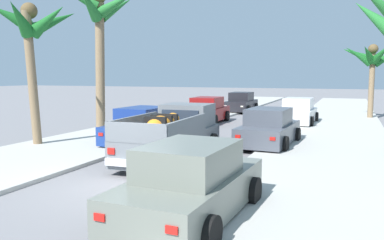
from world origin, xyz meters
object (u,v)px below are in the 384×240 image
car_left_near (144,127)px  car_left_far (269,129)px  pickup_truck (173,136)px  car_left_mid (298,112)px  car_right_far (241,103)px  palm_tree_right_fore (372,58)px  palm_tree_left_fore (33,30)px  car_right_near (207,111)px  car_right_mid (191,185)px  palm_tree_left_mid (100,19)px

car_left_near → car_left_far: (4.93, 1.39, 0.00)m
pickup_truck → car_left_mid: (2.71, 11.61, -0.10)m
car_right_far → palm_tree_right_fore: 9.80m
car_left_mid → pickup_truck: bearing=-103.2°
car_left_near → palm_tree_left_fore: (-3.60, -2.21, 3.87)m
car_right_near → palm_tree_left_fore: palm_tree_left_fore is taller
car_right_near → car_left_mid: 5.34m
car_right_mid → car_left_far: (-0.17, 8.87, 0.00)m
palm_tree_right_fore → pickup_truck: bearing=-112.3°
car_left_near → palm_tree_right_fore: bearing=56.8°
car_left_far → palm_tree_right_fore: bearing=71.5°
car_right_near → car_left_mid: same height
car_right_mid → palm_tree_right_fore: bearing=79.4°
car_left_near → car_left_mid: bearing=60.8°
car_right_mid → palm_tree_left_fore: size_ratio=0.76×
palm_tree_left_fore → palm_tree_left_mid: (0.22, 4.18, 0.94)m
car_right_mid → car_left_far: same height
pickup_truck → car_left_mid: bearing=76.8°
palm_tree_right_fore → car_right_near: bearing=-147.6°
car_left_near → car_right_far: same height
car_left_far → car_right_far: size_ratio=1.01×
car_right_far → palm_tree_left_mid: (-3.42, -13.68, 4.81)m
car_left_mid → car_right_far: (-5.10, 6.46, 0.00)m
car_left_mid → palm_tree_right_fore: (3.98, 4.72, 3.27)m
pickup_truck → car_left_far: pickup_truck is taller
car_right_near → car_left_near: bearing=-89.3°
palm_tree_left_fore → palm_tree_right_fore: 20.53m
car_right_mid → car_left_far: bearing=91.1°
car_right_far → palm_tree_left_fore: palm_tree_left_fore is taller
car_right_near → palm_tree_left_mid: palm_tree_left_mid is taller
pickup_truck → car_right_near: (-2.51, 10.48, -0.10)m
car_right_near → car_left_far: (5.02, -6.67, 0.00)m
palm_tree_left_mid → car_right_far: bearing=76.0°
car_left_far → car_right_far: 15.07m
car_right_mid → car_right_far: 23.67m
car_left_near → palm_tree_left_fore: 5.73m
palm_tree_left_fore → palm_tree_left_mid: size_ratio=0.81×
car_right_far → palm_tree_left_mid: palm_tree_left_mid is taller
pickup_truck → car_left_near: bearing=134.9°
car_left_mid → car_left_far: (-0.20, -7.79, 0.00)m
car_right_mid → car_left_near: bearing=124.3°
car_left_far → palm_tree_right_fore: (4.18, 12.51, 3.27)m
car_right_near → palm_tree_left_fore: 11.52m
car_left_far → palm_tree_left_fore: 10.04m
car_left_mid → palm_tree_left_fore: (-8.73, -11.39, 3.87)m
pickup_truck → car_right_far: size_ratio=1.24×
pickup_truck → palm_tree_left_mid: (-5.80, 4.40, 4.71)m
car_left_mid → palm_tree_left_mid: palm_tree_left_mid is taller
pickup_truck → car_right_mid: (2.68, -5.05, -0.10)m
car_left_near → car_left_mid: size_ratio=1.01×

